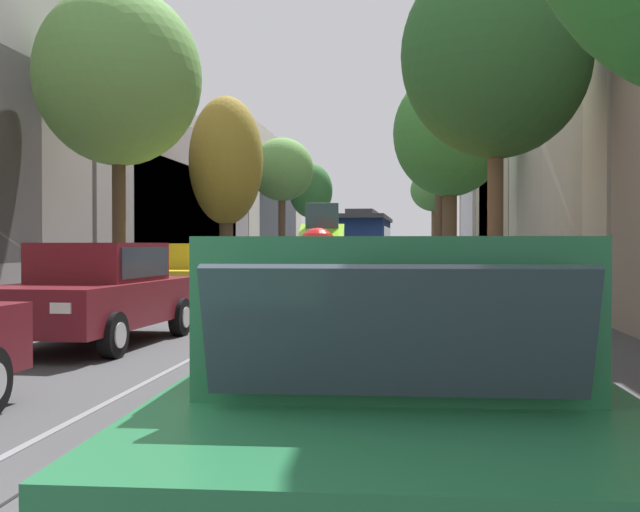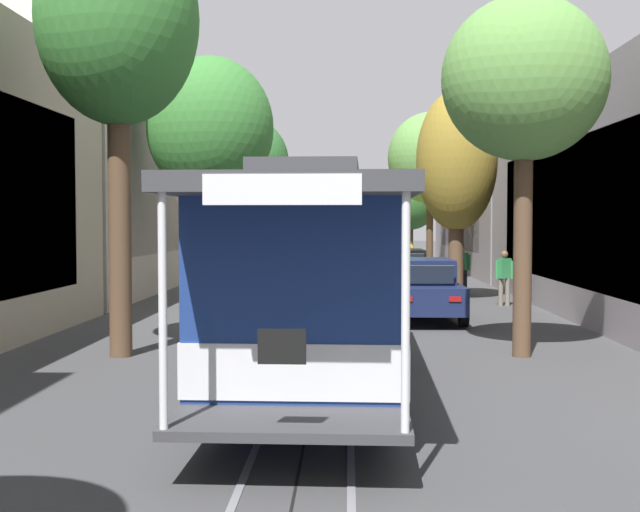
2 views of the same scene
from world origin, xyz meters
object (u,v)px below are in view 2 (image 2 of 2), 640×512
street_tree_kerb_right_second (249,163)px  fire_hydrant (413,262)px  street_tree_kerb_left_fourth (524,82)px  street_tree_kerb_right_near (267,185)px  pedestrian_on_left_pavement (504,275)px  street_tree_kerb_left_mid (457,163)px  parked_car_yellow_mid_left (394,263)px  street_tree_kerb_left_near (411,194)px  parked_car_maroon_near_left (379,251)px  street_tree_kerb_right_mid (210,130)px  parked_car_black_fourth_left (401,272)px  parked_car_navy_fifth_left (422,289)px  cable_car_trolley (315,279)px  parked_car_green_near_right (301,250)px  motorcycle_with_rider (309,248)px  parked_car_red_second_right (292,254)px  parked_car_maroon_second_left (386,256)px  street_tree_kerb_right_fourth (118,23)px  pedestrian_on_right_pavement (462,267)px  street_tree_kerb_left_second (430,158)px  parked_car_orange_mid_right (286,261)px

street_tree_kerb_right_second → fire_hydrant: 10.86m
street_tree_kerb_left_fourth → street_tree_kerb_right_near: size_ratio=0.96×
street_tree_kerb_right_second → pedestrian_on_left_pavement: (-9.22, 12.50, -4.27)m
street_tree_kerb_left_mid → fire_hydrant: bearing=-90.0°
parked_car_yellow_mid_left → street_tree_kerb_left_near: bearing=-97.8°
parked_car_maroon_near_left → street_tree_kerb_right_mid: (6.07, 21.96, 4.56)m
street_tree_kerb_right_mid → pedestrian_on_left_pavement: (-8.93, 0.60, -4.42)m
parked_car_black_fourth_left → parked_car_navy_fifth_left: same height
parked_car_black_fourth_left → cable_car_trolley: size_ratio=0.48×
parked_car_green_near_right → pedestrian_on_left_pavement: pedestrian_on_left_pavement is taller
street_tree_kerb_left_near → motorcycle_with_rider: street_tree_kerb_left_near is taller
parked_car_maroon_near_left → street_tree_kerb_left_near: bearing=144.4°
parked_car_black_fourth_left → pedestrian_on_left_pavement: bearing=129.3°
parked_car_red_second_right → street_tree_kerb_right_second: bearing=73.6°
parked_car_maroon_second_left → street_tree_kerb_right_mid: 17.46m
parked_car_black_fourth_left → street_tree_kerb_right_fourth: size_ratio=0.53×
street_tree_kerb_right_mid → fire_hydrant: (-7.70, -17.49, -4.93)m
street_tree_kerb_right_second → pedestrian_on_right_pavement: size_ratio=4.32×
parked_car_red_second_right → street_tree_kerb_right_second: size_ratio=0.60×
motorcycle_with_rider → pedestrian_on_left_pavement: size_ratio=1.12×
street_tree_kerb_left_second → street_tree_kerb_right_fourth: (7.83, 20.40, 0.90)m
parked_car_green_near_right → street_tree_kerb_right_second: 12.40m
parked_car_navy_fifth_left → pedestrian_on_right_pavement: size_ratio=2.60×
parked_car_black_fourth_left → parked_car_red_second_right: bearing=-71.7°
parked_car_yellow_mid_left → pedestrian_on_left_pavement: size_ratio=2.65×
parked_car_orange_mid_right → street_tree_kerb_left_second: 7.75m
street_tree_kerb_left_second → street_tree_kerb_right_mid: street_tree_kerb_right_mid is taller
street_tree_kerb_left_near → street_tree_kerb_right_near: street_tree_kerb_right_near is taller
street_tree_kerb_left_second → fire_hydrant: 8.50m
parked_car_orange_mid_right → motorcycle_with_rider: size_ratio=2.38×
parked_car_black_fourth_left → parked_car_red_second_right: same height
street_tree_kerb_left_fourth → parked_car_orange_mid_right: bearing=-73.6°
street_tree_kerb_left_near → fire_hydrant: street_tree_kerb_left_near is taller
street_tree_kerb_left_second → street_tree_kerb_right_near: size_ratio=1.04×
parked_car_maroon_second_left → parked_car_green_near_right: size_ratio=1.01×
street_tree_kerb_right_second → fire_hydrant: bearing=-145.0°
parked_car_black_fourth_left → street_tree_kerb_left_mid: size_ratio=0.65×
street_tree_kerb_left_second → parked_car_black_fourth_left: bearing=77.0°
parked_car_maroon_near_left → street_tree_kerb_left_fourth: bearing=92.6°
parked_car_maroon_second_left → fire_hydrant: bearing=-130.2°
street_tree_kerb_left_second → fire_hydrant: street_tree_kerb_left_second is taller
parked_car_maroon_near_left → parked_car_orange_mid_right: bearing=67.9°
parked_car_navy_fifth_left → parked_car_black_fourth_left: bearing=-89.5°
parked_car_red_second_right → street_tree_kerb_left_second: 10.44m
parked_car_maroon_second_left → parked_car_black_fourth_left: bearing=89.5°
parked_car_green_near_right → pedestrian_on_left_pavement: (-7.50, 23.96, 0.14)m
parked_car_navy_fifth_left → cable_car_trolley: size_ratio=0.48×
parked_car_green_near_right → street_tree_kerb_left_fourth: street_tree_kerb_left_fourth is taller
parked_car_navy_fifth_left → parked_car_maroon_second_left: bearing=-90.1°
parked_car_red_second_right → street_tree_kerb_right_second: 7.17m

